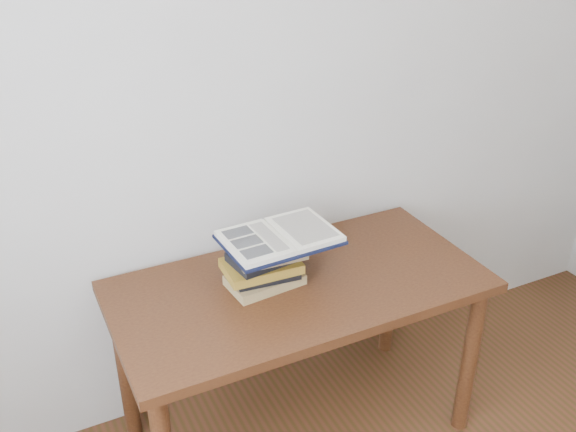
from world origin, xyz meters
TOP-DOWN VIEW (x-y plane):
  - desk at (-0.12, 1.38)m, footprint 1.29×0.65m
  - book_stack at (-0.23, 1.42)m, footprint 0.27×0.19m
  - open_book at (-0.17, 1.43)m, footprint 0.39×0.28m

SIDE VIEW (x-z plane):
  - desk at x=-0.12m, z-range 0.25..0.94m
  - book_stack at x=-0.23m, z-range 0.69..0.85m
  - open_book at x=-0.17m, z-range 0.85..0.88m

